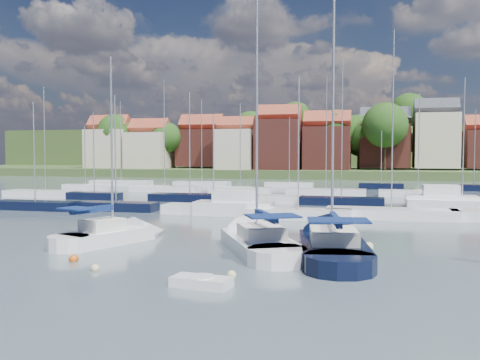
# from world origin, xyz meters

# --- Properties ---
(ground) EXTENTS (260.00, 260.00, 0.00)m
(ground) POSITION_xyz_m (0.00, 40.00, 0.00)
(ground) COLOR #404D56
(ground) RESTS_ON ground
(sailboat_left) EXTENTS (5.52, 9.24, 12.36)m
(sailboat_left) POSITION_xyz_m (-8.74, 4.44, 0.37)
(sailboat_left) COLOR white
(sailboat_left) RESTS_ON ground
(sailboat_centre) EXTENTS (7.86, 11.74, 15.73)m
(sailboat_centre) POSITION_xyz_m (-0.13, 4.62, 0.35)
(sailboat_centre) COLOR white
(sailboat_centre) RESTS_ON ground
(sailboat_navy) EXTENTS (5.30, 13.23, 17.76)m
(sailboat_navy) POSITION_xyz_m (4.37, 4.73, 0.35)
(sailboat_navy) COLOR black
(sailboat_navy) RESTS_ON ground
(tender) EXTENTS (2.62, 1.50, 0.54)m
(tender) POSITION_xyz_m (-0.19, -4.97, 0.21)
(tender) COLOR white
(tender) RESTS_ON ground
(buoy_b) EXTENTS (0.42, 0.42, 0.42)m
(buoy_b) POSITION_xyz_m (-6.02, -3.28, 0.00)
(buoy_b) COLOR beige
(buoy_b) RESTS_ON ground
(buoy_c) EXTENTS (0.49, 0.49, 0.49)m
(buoy_c) POSITION_xyz_m (-8.20, -1.55, 0.00)
(buoy_c) COLOR #D85914
(buoy_c) RESTS_ON ground
(buoy_d) EXTENTS (0.41, 0.41, 0.41)m
(buoy_d) POSITION_xyz_m (0.58, -2.97, 0.00)
(buoy_d) COLOR beige
(buoy_d) RESTS_ON ground
(buoy_e) EXTENTS (0.54, 0.54, 0.54)m
(buoy_e) POSITION_xyz_m (6.51, 5.93, 0.00)
(buoy_e) COLOR beige
(buoy_e) RESTS_ON ground
(marina_field) EXTENTS (79.62, 41.41, 15.93)m
(marina_field) POSITION_xyz_m (1.91, 35.15, 0.43)
(marina_field) COLOR white
(marina_field) RESTS_ON ground
(far_shore_town) EXTENTS (212.46, 90.00, 22.27)m
(far_shore_town) POSITION_xyz_m (2.23, 132.67, 4.61)
(far_shore_town) COLOR #43572B
(far_shore_town) RESTS_ON ground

